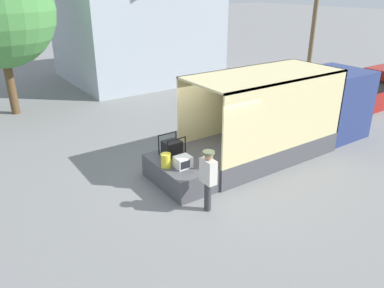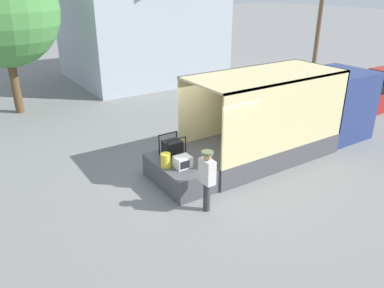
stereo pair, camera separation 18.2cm
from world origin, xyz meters
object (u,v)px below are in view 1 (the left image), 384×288
object	(u,v)px
worker_person	(208,175)
portable_generator	(173,148)
microwave	(183,162)
box_truck	(301,118)
orange_bucket	(166,160)

from	to	relation	value
worker_person	portable_generator	bearing A→B (deg)	82.90
microwave	worker_person	size ratio (longest dim) A/B	0.27
microwave	portable_generator	size ratio (longest dim) A/B	0.71
box_truck	orange_bucket	bearing A→B (deg)	-179.38
microwave	portable_generator	bearing A→B (deg)	77.37
box_truck	microwave	size ratio (longest dim) A/B	16.03
portable_generator	worker_person	bearing A→B (deg)	-97.10
microwave	orange_bucket	world-z (taller)	orange_bucket
box_truck	orange_bucket	size ratio (longest dim) A/B	18.09
box_truck	portable_generator	size ratio (longest dim) A/B	11.32
box_truck	portable_generator	distance (m)	5.02
box_truck	orange_bucket	distance (m)	5.56
box_truck	worker_person	bearing A→B (deg)	-163.17
microwave	worker_person	xyz separation A→B (m)	(-0.07, -1.25, 0.17)
orange_bucket	worker_person	size ratio (longest dim) A/B	0.24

